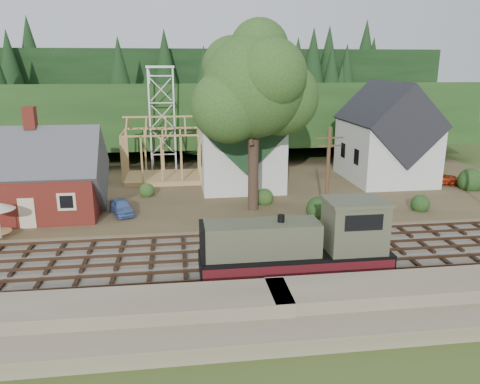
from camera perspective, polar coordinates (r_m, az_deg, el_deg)
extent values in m
plane|color=#384C1E|center=(31.48, 0.91, -8.16)|extent=(140.00, 140.00, 0.00)
cube|color=#7F7259|center=(24.03, 4.06, -16.13)|extent=(64.00, 5.00, 1.60)
cube|color=#726B5B|center=(31.44, 0.91, -8.02)|extent=(64.00, 11.00, 0.16)
cube|color=brown|center=(48.37, -2.28, 0.43)|extent=(64.00, 26.00, 0.30)
cube|color=#1E3F19|center=(71.79, -4.13, 5.16)|extent=(70.00, 28.96, 12.74)
cube|color=black|center=(87.57, -4.82, 6.97)|extent=(80.00, 20.00, 12.00)
cube|color=maroon|center=(42.50, -23.34, -0.06)|extent=(10.00, 7.00, 3.80)
cube|color=#4C4C51|center=(42.08, -23.61, 2.43)|extent=(10.80, 7.41, 7.41)
cube|color=maroon|center=(41.44, -24.24, 8.24)|extent=(0.90, 0.90, 1.80)
cube|color=beige|center=(39.43, -24.54, -2.38)|extent=(1.20, 0.06, 2.40)
cube|color=silver|center=(49.79, -0.24, 4.82)|extent=(8.00, 12.00, 6.40)
cube|color=#1A3A1D|center=(49.32, -0.25, 8.48)|extent=(8.40, 12.96, 8.40)
cube|color=silver|center=(43.20, 0.80, 10.19)|extent=(2.40, 2.40, 4.00)
cone|color=#1A3A1D|center=(43.04, 0.82, 14.57)|extent=(5.37, 5.37, 2.60)
cube|color=silver|center=(53.32, 17.28, 4.83)|extent=(8.00, 10.00, 6.40)
cube|color=black|center=(52.88, 17.55, 8.24)|extent=(8.40, 10.80, 8.40)
cube|color=tan|center=(51.98, -9.31, 1.74)|extent=(8.00, 6.00, 0.50)
cube|color=tan|center=(50.86, -9.63, 9.04)|extent=(8.00, 0.18, 0.18)
cube|color=silver|center=(55.59, -10.92, 8.56)|extent=(0.18, 0.18, 12.00)
cube|color=silver|center=(55.51, -8.00, 8.67)|extent=(0.18, 0.18, 12.00)
cube|color=silver|center=(58.37, -10.78, 8.87)|extent=(0.18, 0.18, 12.00)
cube|color=silver|center=(58.29, -8.00, 8.98)|extent=(0.18, 0.18, 12.00)
cube|color=silver|center=(56.58, -9.70, 14.82)|extent=(3.20, 3.20, 0.25)
cylinder|color=#38281E|center=(39.93, 1.63, 3.38)|extent=(0.90, 0.90, 8.00)
sphere|color=#2B4C1C|center=(39.12, 1.70, 12.74)|extent=(8.40, 8.40, 8.40)
sphere|color=#2B4C1C|center=(40.63, 5.01, 11.37)|extent=(6.40, 6.40, 6.40)
sphere|color=#2B4C1C|center=(38.12, -1.44, 10.42)|extent=(6.00, 6.00, 6.00)
cylinder|color=#4C331E|center=(36.62, 10.60, 1.55)|extent=(0.28, 0.28, 8.00)
cube|color=#4C331E|center=(36.01, 10.84, 6.51)|extent=(2.20, 0.12, 0.12)
cube|color=#4C331E|center=(36.11, 10.80, 5.56)|extent=(1.80, 0.12, 0.12)
cube|color=black|center=(29.12, 6.72, -9.57)|extent=(11.42, 2.38, 0.33)
cube|color=black|center=(28.84, 6.76, -8.30)|extent=(11.42, 2.76, 1.05)
cube|color=#4B4E39|center=(27.83, 2.66, -5.71)|extent=(6.85, 2.19, 2.00)
cube|color=#4B4E39|center=(29.18, 13.80, -4.05)|extent=(3.43, 2.66, 3.04)
cube|color=#4B4E39|center=(28.71, 14.00, -1.09)|extent=(3.62, 2.85, 0.19)
cube|color=black|center=(27.79, 14.89, -3.65)|extent=(2.28, 0.06, 0.95)
cube|color=#4F1117|center=(27.60, 7.49, -9.44)|extent=(11.42, 0.04, 0.67)
cube|color=#4F1117|center=(30.08, 6.10, -7.25)|extent=(11.42, 0.04, 0.67)
cylinder|color=black|center=(27.68, 5.02, -3.46)|extent=(0.42, 0.42, 0.67)
imported|color=#5C7EC5|center=(40.68, -14.24, -1.76)|extent=(2.65, 4.01, 1.27)
imported|color=#AF2A0E|center=(54.02, 23.15, 1.59)|extent=(4.74, 3.73, 1.20)
cylinder|color=tan|center=(38.28, -27.18, -4.31)|extent=(1.56, 1.56, 0.09)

